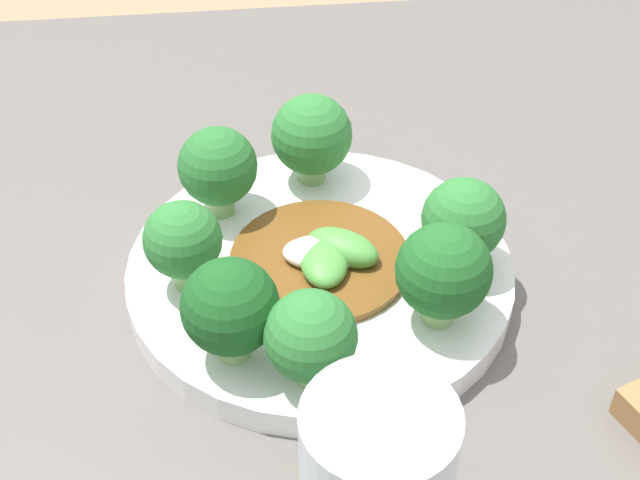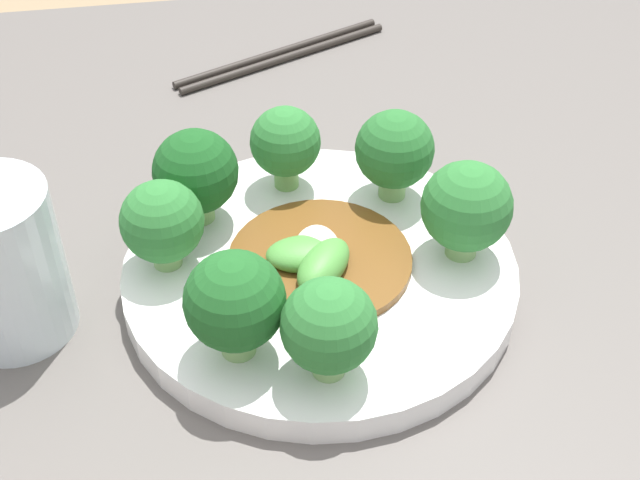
% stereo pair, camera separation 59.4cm
% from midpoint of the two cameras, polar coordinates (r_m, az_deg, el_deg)
% --- Properties ---
extents(plate, '(0.26, 0.26, 0.02)m').
position_cam_midpoint_polar(plate, '(0.51, 26.66, -18.10)').
color(plate, white).
rests_on(plate, table).
extents(broccoli_west, '(0.05, 0.05, 0.06)m').
position_cam_midpoint_polar(broccoli_west, '(0.51, 22.53, -7.74)').
color(broccoli_west, '#7AAD5B').
rests_on(broccoli_west, plate).
extents(broccoli_north, '(0.06, 0.06, 0.07)m').
position_cam_midpoint_polar(broccoli_north, '(0.53, 37.09, -12.67)').
color(broccoli_north, '#89B76B').
rests_on(broccoli_north, plate).
extents(broccoli_south, '(0.05, 0.05, 0.06)m').
position_cam_midpoint_polar(broccoli_south, '(0.44, 16.37, -16.50)').
color(broccoli_south, '#89B76B').
rests_on(broccoli_south, plate).
extents(broccoli_southwest, '(0.06, 0.06, 0.07)m').
position_cam_midpoint_polar(broccoli_southwest, '(0.47, 17.18, -11.30)').
color(broccoli_southwest, '#89B76B').
rests_on(broccoli_southwest, plate).
extents(broccoli_northwest, '(0.05, 0.05, 0.07)m').
position_cam_midpoint_polar(broccoli_northwest, '(0.53, 30.45, -8.06)').
color(broccoli_northwest, '#89B76B').
rests_on(broccoli_northwest, plate).
extents(broccoli_southeast, '(0.06, 0.06, 0.07)m').
position_cam_midpoint_polar(broccoli_southeast, '(0.42, 26.30, -23.97)').
color(broccoli_southeast, '#89B76B').
rests_on(broccoli_southeast, plate).
extents(broccoli_east, '(0.05, 0.05, 0.06)m').
position_cam_midpoint_polar(broccoli_east, '(0.44, 33.84, -24.45)').
color(broccoli_east, '#89B76B').
rests_on(broccoli_east, plate).
extents(stirfry_center, '(0.12, 0.12, 0.02)m').
position_cam_midpoint_polar(stirfry_center, '(0.49, 27.31, -17.39)').
color(stirfry_center, brown).
rests_on(stirfry_center, plate).
extents(drinking_glass, '(0.07, 0.07, 0.10)m').
position_cam_midpoint_polar(drinking_glass, '(0.41, 4.22, -21.62)').
color(drinking_glass, silver).
rests_on(drinking_glass, table).
extents(chopsticks, '(0.10, 0.20, 0.01)m').
position_cam_midpoint_polar(chopsticks, '(0.69, 15.37, 2.80)').
color(chopsticks, '#2D2823').
rests_on(chopsticks, table).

